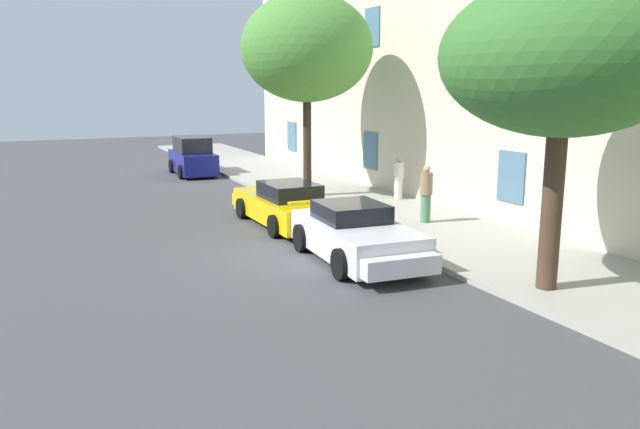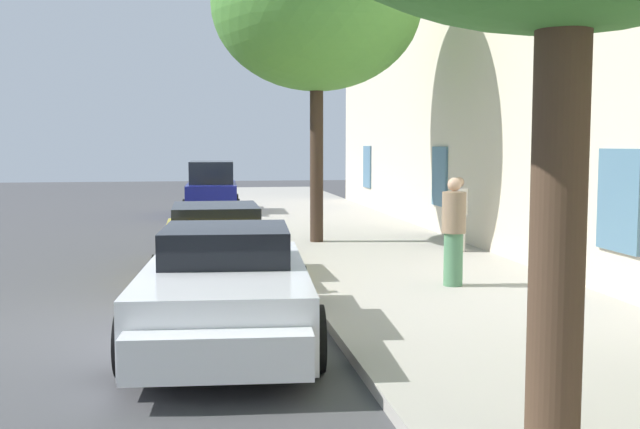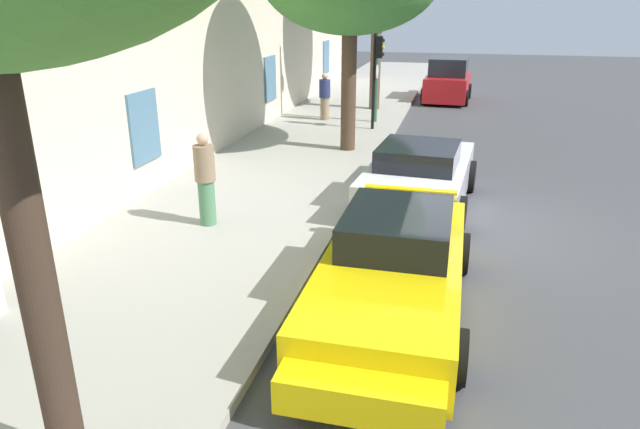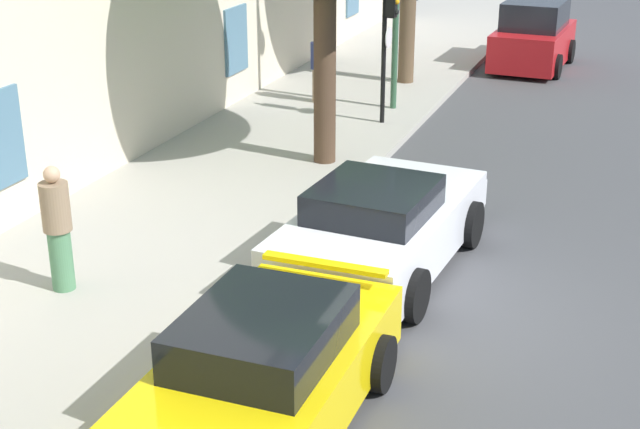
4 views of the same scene
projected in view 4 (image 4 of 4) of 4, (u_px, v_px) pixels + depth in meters
ground_plane at (438, 310)px, 12.17m from camera, size 80.00×80.00×0.00m
sidewalk at (132, 255)px, 13.67m from camera, size 60.00×4.44×0.14m
sportscar_red_lead at (243, 402)px, 9.10m from camera, size 5.12×2.08×1.36m
sportscar_yellow_flank at (385, 224)px, 13.31m from camera, size 4.73×2.39×1.39m
hatchback_parked at (533, 37)px, 25.22m from camera, size 3.61×2.07×1.85m
traffic_light at (388, 26)px, 19.18m from camera, size 0.44×0.36×3.05m
pedestrian_admiring at (58, 228)px, 12.14m from camera, size 0.53×0.53×1.75m
pedestrian_bystander at (319, 67)px, 21.29m from camera, size 0.48×0.48×1.62m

